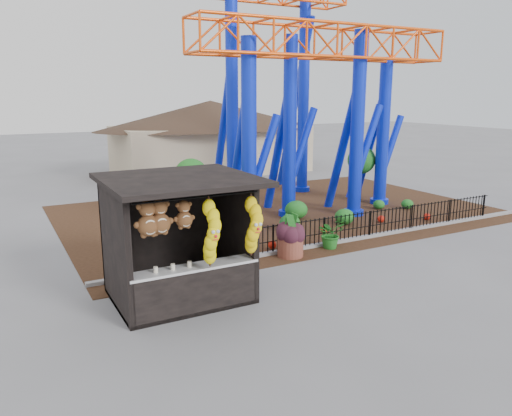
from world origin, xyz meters
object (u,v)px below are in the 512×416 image
prize_booth (181,242)px  roller_coaster (300,59)px  terracotta_planter (290,247)px  potted_plant (331,233)px

prize_booth → roller_coaster: 12.00m
prize_booth → terracotta_planter: 4.68m
roller_coaster → potted_plant: 8.42m
prize_booth → roller_coaster: roller_coaster is taller
terracotta_planter → potted_plant: 1.67m
prize_booth → potted_plant: 6.21m
terracotta_planter → roller_coaster: bearing=55.1°
terracotta_planter → potted_plant: size_ratio=0.81×
roller_coaster → prize_booth: bearing=-137.9°
potted_plant → roller_coaster: bearing=67.1°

